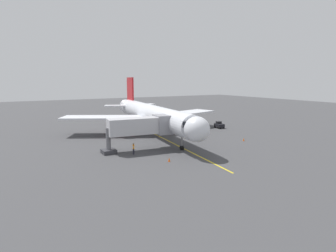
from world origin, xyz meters
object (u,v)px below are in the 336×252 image
(safety_cone_nose_right, at_px, (169,160))
(jet_bridge, at_px, (144,126))
(ground_crew_marshaller, at_px, (134,149))
(tug_near_nose, at_px, (219,125))
(airplane, at_px, (152,115))
(safety_cone_nose_left, at_px, (244,140))

(safety_cone_nose_right, bearing_deg, jet_bridge, -89.01)
(ground_crew_marshaller, xyz_separation_m, tug_near_nose, (-26.03, -11.56, -0.18))
(airplane, bearing_deg, ground_crew_marshaller, 53.40)
(ground_crew_marshaller, height_order, safety_cone_nose_right, ground_crew_marshaller)
(ground_crew_marshaller, relative_size, tug_near_nose, 0.68)
(airplane, relative_size, ground_crew_marshaller, 23.59)
(safety_cone_nose_left, xyz_separation_m, safety_cone_nose_right, (18.15, 4.47, 0.00))
(airplane, bearing_deg, jet_bridge, 58.07)
(ground_crew_marshaller, bearing_deg, tug_near_nose, -156.06)
(airplane, height_order, jet_bridge, airplane)
(airplane, distance_m, safety_cone_nose_left, 18.40)
(tug_near_nose, distance_m, safety_cone_nose_right, 29.09)
(airplane, height_order, safety_cone_nose_right, airplane)
(jet_bridge, height_order, safety_cone_nose_left, jet_bridge)
(airplane, distance_m, ground_crew_marshaller, 15.73)
(ground_crew_marshaller, bearing_deg, safety_cone_nose_left, 176.27)
(safety_cone_nose_right, bearing_deg, ground_crew_marshaller, -65.03)
(tug_near_nose, height_order, safety_cone_nose_left, tug_near_nose)
(airplane, xyz_separation_m, jet_bridge, (6.61, 10.60, -0.24))
(tug_near_nose, height_order, safety_cone_nose_right, tug_near_nose)
(airplane, height_order, safety_cone_nose_left, airplane)
(airplane, relative_size, jet_bridge, 3.50)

